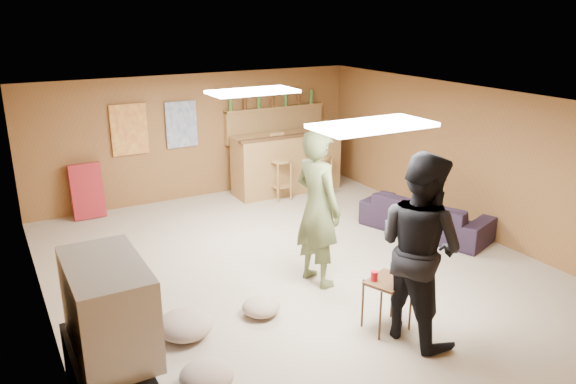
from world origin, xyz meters
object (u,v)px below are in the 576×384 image
person_black (420,248)px  sofa (426,215)px  tray_table (386,304)px  tv_body (108,307)px  bar_counter (287,163)px  person_olive (318,208)px

person_black → sofa: 3.01m
person_black → tray_table: size_ratio=3.45×
tv_body → bar_counter: size_ratio=0.55×
tv_body → person_olive: 2.90m
bar_counter → tv_body: bearing=-133.0°
tv_body → person_black: size_ratio=0.56×
sofa → person_black: bearing=115.8°
person_olive → tray_table: (0.07, -1.28, -0.69)m
tv_body → person_olive: person_olive is taller
bar_counter → person_olive: size_ratio=1.03×
tv_body → bar_counter: 6.09m
sofa → tv_body: bearing=88.1°
tray_table → tv_body: bearing=175.2°
person_black → tv_body: bearing=72.6°
person_black → sofa: bearing=-52.7°
person_black → bar_counter: bearing=-22.1°
tv_body → tray_table: bearing=-4.8°
person_black → tray_table: bearing=28.7°
tv_body → person_black: bearing=-9.0°
person_olive → tray_table: size_ratio=3.39×
person_olive → bar_counter: bearing=-32.8°
tv_body → person_olive: bearing=21.3°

